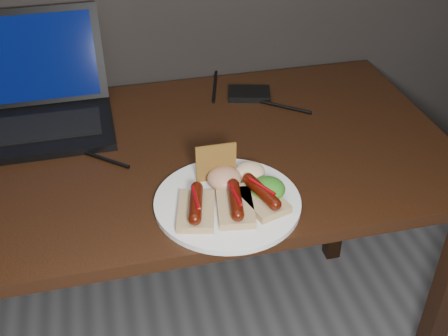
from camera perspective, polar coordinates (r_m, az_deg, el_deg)
name	(u,v)px	position (r m, az deg, el deg)	size (l,w,h in m)	color
desk	(155,183)	(1.35, -7.05, -1.54)	(1.40, 0.70, 0.75)	black
laptop	(27,103)	(1.46, -19.38, 6.23)	(0.40, 0.32, 0.25)	black
hard_drive	(249,94)	(1.52, 2.57, 7.55)	(0.11, 0.08, 0.02)	black
desk_cables	(138,119)	(1.43, -8.70, 4.97)	(0.86, 0.46, 0.01)	black
plate	(227,202)	(1.13, 0.35, -3.50)	(0.30, 0.30, 0.01)	white
bread_sausage_left	(196,207)	(1.08, -2.86, -4.03)	(0.09, 0.13, 0.04)	tan
bread_sausage_center	(235,204)	(1.09, 1.16, -3.68)	(0.09, 0.12, 0.04)	tan
bread_sausage_right	(261,196)	(1.11, 3.81, -2.86)	(0.10, 0.13, 0.04)	tan
crispbread	(216,163)	(1.16, -0.82, 0.56)	(0.09, 0.01, 0.09)	olive
salad_greens	(268,189)	(1.13, 4.50, -2.11)	(0.07, 0.07, 0.04)	#1A5711
salsa_mound	(224,178)	(1.15, 0.04, -1.05)	(0.07, 0.07, 0.04)	maroon
coleslaw_mound	(250,172)	(1.18, 2.63, -0.40)	(0.06, 0.06, 0.04)	silver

